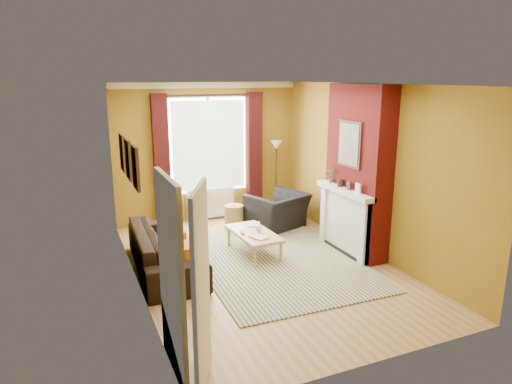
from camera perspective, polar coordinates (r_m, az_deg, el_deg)
ground at (r=7.30m, az=0.78°, el=-9.23°), size 5.50×5.50×0.00m
room_walls at (r=7.37m, az=4.49°, el=2.30°), size 3.82×5.54×2.83m
striped_rug at (r=7.47m, az=2.46°, el=-8.59°), size 2.53×3.45×0.02m
sofa at (r=7.20m, az=-11.27°, el=-7.03°), size 0.96×2.28×0.66m
armchair at (r=8.97m, az=2.67°, el=-2.37°), size 1.31×1.23×0.68m
coffee_table at (r=7.64m, az=-0.30°, el=-5.32°), size 0.64×1.19×0.39m
wicker_stool at (r=8.98m, az=-2.76°, el=-3.10°), size 0.43×0.43×0.46m
floor_lamp at (r=9.59m, az=2.54°, el=4.40°), size 0.28×0.28×1.61m
book_a at (r=7.29m, az=-0.20°, el=-5.86°), size 0.31×0.34×0.03m
book_b at (r=7.99m, az=-1.00°, el=-4.05°), size 0.30×0.33×0.02m
mug at (r=7.57m, az=0.36°, el=-4.84°), size 0.13×0.13×0.09m
tv_remote at (r=7.56m, az=-1.72°, el=-5.15°), size 0.07×0.15×0.02m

